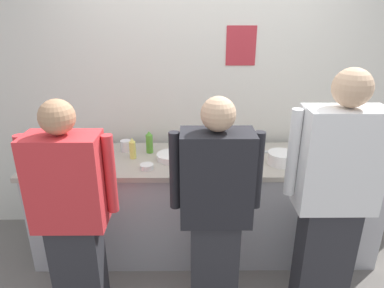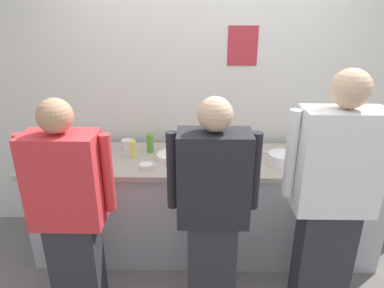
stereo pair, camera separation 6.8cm
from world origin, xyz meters
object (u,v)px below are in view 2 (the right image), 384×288
squeeze_bottle_primary (150,142)px  deli_cup (127,145)px  chef_near_left (70,213)px  sheet_tray (82,155)px  chef_center (213,211)px  plate_stack_rear (281,159)px  ramekin_orange_sauce (349,156)px  squeeze_bottle_secondary (133,148)px  chef_far_right (332,198)px  ramekin_red_sauce (301,154)px  ramekin_green_sauce (146,166)px  plate_stack_front (171,156)px  chefs_knife (253,152)px  mixing_bowl_steel (211,153)px  ramekin_yellow_sauce (315,151)px  squeeze_bottle_spare (233,154)px

squeeze_bottle_primary → deli_cup: (-0.21, 0.04, -0.05)m
chef_near_left → sheet_tray: 0.80m
chef_center → plate_stack_rear: (0.56, 0.60, 0.10)m
squeeze_bottle_primary → ramekin_orange_sauce: squeeze_bottle_primary is taller
chef_near_left → squeeze_bottle_secondary: chef_near_left is taller
chef_far_right → squeeze_bottle_primary: 1.50m
chef_far_right → ramekin_red_sauce: size_ratio=20.05×
chef_center → ramekin_green_sauce: chef_center is taller
plate_stack_front → chefs_knife: 0.71m
squeeze_bottle_secondary → ramekin_green_sauce: squeeze_bottle_secondary is taller
ramekin_green_sauce → ramekin_red_sauce: bearing=11.3°
ramekin_green_sauce → chefs_knife: size_ratio=0.38×
mixing_bowl_steel → ramekin_orange_sauce: 1.15m
chef_near_left → sheet_tray: chef_near_left is taller
plate_stack_rear → chefs_knife: bearing=128.0°
chef_center → mixing_bowl_steel: bearing=89.5°
chef_center → ramekin_red_sauce: bearing=44.9°
plate_stack_rear → squeeze_bottle_primary: squeeze_bottle_primary is taller
plate_stack_front → plate_stack_rear: 0.89m
ramekin_yellow_sauce → ramekin_orange_sauce: bearing=-16.1°
squeeze_bottle_spare → ramekin_green_sauce: 0.69m
squeeze_bottle_secondary → deli_cup: (-0.09, 0.16, -0.04)m
chef_center → squeeze_bottle_secondary: 0.96m
squeeze_bottle_spare → ramekin_yellow_sauce: (0.72, 0.22, -0.07)m
squeeze_bottle_secondary → chefs_knife: bearing=6.7°
mixing_bowl_steel → ramekin_yellow_sauce: bearing=7.5°
chef_center → squeeze_bottle_primary: (-0.51, 0.84, 0.14)m
plate_stack_front → mixing_bowl_steel: mixing_bowl_steel is taller
plate_stack_rear → mixing_bowl_steel: 0.57m
squeeze_bottle_secondary → deli_cup: size_ratio=1.88×
ramekin_orange_sauce → chef_near_left: bearing=-159.4°
chef_center → plate_stack_rear: chef_center is taller
chef_near_left → chef_far_right: size_ratio=0.91×
chef_near_left → ramekin_red_sauce: bearing=25.5°
chef_far_right → squeeze_bottle_spare: (-0.57, 0.57, 0.06)m
mixing_bowl_steel → squeeze_bottle_primary: squeeze_bottle_primary is taller
chef_far_right → ramekin_orange_sauce: (0.40, 0.71, -0.01)m
ramekin_green_sauce → chef_center: bearing=-45.7°
squeeze_bottle_spare → ramekin_green_sauce: bearing=-172.7°
sheet_tray → squeeze_bottle_secondary: squeeze_bottle_secondary is taller
squeeze_bottle_primary → deli_cup: 0.22m
ramekin_yellow_sauce → deli_cup: (-1.62, 0.06, 0.02)m
chef_center → ramekin_green_sauce: 0.71m
ramekin_orange_sauce → ramekin_red_sauce: bearing=176.8°
ramekin_green_sauce → deli_cup: 0.43m
sheet_tray → squeeze_bottle_secondary: (0.44, -0.03, 0.07)m
deli_cup → chefs_knife: bearing=-2.1°
chef_far_right → chefs_knife: chef_far_right is taller
chef_near_left → chef_center: size_ratio=1.00×
ramekin_green_sauce → sheet_tray: bearing=158.1°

